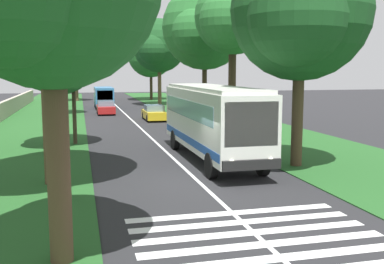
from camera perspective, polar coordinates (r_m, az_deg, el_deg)
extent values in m
plane|color=#262628|center=(18.82, 0.66, -6.11)|extent=(160.00, 160.00, 0.00)
cube|color=#235623|center=(33.19, -20.00, -0.52)|extent=(120.00, 8.00, 0.04)
cube|color=#235623|center=(35.39, 7.42, 0.36)|extent=(120.00, 8.00, 0.04)
cube|color=silver|center=(33.32, -5.84, -0.10)|extent=(110.00, 0.16, 0.01)
cube|color=silver|center=(22.82, 2.47, 1.67)|extent=(11.00, 2.50, 2.90)
cube|color=slate|center=(23.06, 2.27, 3.04)|extent=(9.68, 2.54, 0.85)
cube|color=slate|center=(17.64, 7.48, 0.98)|extent=(0.08, 2.20, 1.74)
cube|color=#1E4C9E|center=(22.95, 2.45, -0.81)|extent=(10.78, 2.53, 0.36)
cube|color=silver|center=(22.71, 2.49, 5.54)|extent=(10.56, 2.30, 0.18)
cube|color=black|center=(17.78, 7.53, -4.12)|extent=(0.16, 2.40, 0.40)
sphere|color=#F2EDCC|center=(17.54, 5.01, -3.81)|extent=(0.24, 0.24, 0.24)
sphere|color=#F2EDCC|center=(18.12, 9.84, -3.52)|extent=(0.24, 0.24, 0.24)
cylinder|color=black|center=(19.04, 2.43, -4.26)|extent=(1.10, 0.32, 1.10)
cylinder|color=black|center=(26.11, -2.14, -1.00)|extent=(1.10, 0.32, 1.10)
cylinder|color=black|center=(19.80, 8.84, -3.88)|extent=(1.10, 0.32, 1.10)
cylinder|color=black|center=(26.67, 2.70, -0.82)|extent=(1.10, 0.32, 1.10)
cube|color=silver|center=(11.58, 11.11, -15.23)|extent=(0.45, 6.80, 0.01)
cube|color=silver|center=(12.34, 9.30, -13.71)|extent=(0.45, 6.80, 0.01)
cube|color=silver|center=(13.12, 7.72, -12.37)|extent=(0.45, 6.80, 0.01)
cube|color=silver|center=(13.91, 6.33, -11.16)|extent=(0.45, 6.80, 0.01)
cube|color=silver|center=(14.71, 5.10, -10.08)|extent=(0.45, 6.80, 0.01)
cube|color=gold|center=(41.70, -4.78, 2.20)|extent=(4.30, 1.75, 0.70)
cube|color=slate|center=(41.54, -4.77, 3.04)|extent=(2.00, 1.61, 0.55)
cylinder|color=black|center=(40.27, -5.57, 1.70)|extent=(0.64, 0.22, 0.64)
cylinder|color=black|center=(42.93, -6.10, 2.06)|extent=(0.64, 0.22, 0.64)
cylinder|color=black|center=(40.53, -3.39, 1.76)|extent=(0.64, 0.22, 0.64)
cylinder|color=black|center=(43.17, -4.04, 2.12)|extent=(0.64, 0.22, 0.64)
cube|color=#B21E1E|center=(48.36, -10.78, 2.84)|extent=(4.30, 1.75, 0.70)
cube|color=slate|center=(48.21, -10.79, 3.57)|extent=(2.00, 1.61, 0.55)
cylinder|color=black|center=(47.00, -11.63, 2.43)|extent=(0.64, 0.22, 0.64)
cylinder|color=black|center=(49.68, -11.76, 2.70)|extent=(0.64, 0.22, 0.64)
cylinder|color=black|center=(47.08, -9.73, 2.49)|extent=(0.64, 0.22, 0.64)
cylinder|color=black|center=(49.77, -9.97, 2.76)|extent=(0.64, 0.22, 0.64)
cube|color=teal|center=(55.87, -11.03, 4.45)|extent=(6.00, 2.10, 2.10)
cube|color=slate|center=(56.05, -11.05, 4.84)|extent=(5.04, 2.13, 0.70)
cube|color=slate|center=(52.90, -10.87, 4.51)|extent=(0.06, 1.76, 1.18)
cylinder|color=black|center=(54.01, -11.90, 3.15)|extent=(0.76, 0.24, 0.76)
cylinder|color=black|center=(57.79, -12.04, 3.43)|extent=(0.76, 0.24, 0.76)
cylinder|color=black|center=(54.11, -9.89, 3.21)|extent=(0.76, 0.24, 0.76)
cylinder|color=black|center=(57.89, -10.16, 3.49)|extent=(0.76, 0.24, 0.76)
cylinder|color=#4C3826|center=(10.82, -16.47, -2.69)|extent=(0.54, 0.54, 5.11)
sphere|color=#1E5623|center=(12.25, -16.82, 15.11)|extent=(3.52, 3.52, 3.52)
cylinder|color=brown|center=(18.53, -17.75, 2.90)|extent=(0.40, 0.40, 6.03)
cylinder|color=brown|center=(70.31, -14.35, 6.20)|extent=(0.55, 0.55, 5.87)
sphere|color=#19471E|center=(70.35, -14.46, 9.67)|extent=(4.83, 4.83, 4.83)
sphere|color=#19471E|center=(71.79, -14.44, 9.34)|extent=(3.61, 3.61, 3.61)
sphere|color=#19471E|center=(69.14, -15.07, 9.39)|extent=(3.49, 3.49, 3.49)
cylinder|color=#4C3826|center=(48.90, -15.99, 5.09)|extent=(0.50, 0.50, 4.99)
sphere|color=#1E5623|center=(48.89, -16.16, 9.57)|extent=(4.82, 4.82, 4.82)
sphere|color=#1E5623|center=(50.33, -16.08, 9.10)|extent=(2.91, 2.91, 2.91)
sphere|color=#1E5623|center=(47.71, -17.07, 9.15)|extent=(3.27, 3.27, 3.27)
cylinder|color=#4C3826|center=(28.18, -16.26, 2.53)|extent=(0.38, 0.38, 4.13)
sphere|color=#286B2D|center=(28.10, -16.53, 9.48)|extent=(4.91, 4.91, 4.91)
sphere|color=#286B2D|center=(29.56, -16.38, 8.67)|extent=(2.87, 2.87, 2.87)
sphere|color=#286B2D|center=(26.91, -18.19, 8.73)|extent=(3.53, 3.53, 3.53)
cylinder|color=brown|center=(59.96, -4.09, 6.18)|extent=(0.48, 0.48, 5.80)
sphere|color=#19471E|center=(60.03, -4.14, 10.78)|extent=(6.96, 6.96, 6.96)
sphere|color=#19471E|center=(62.06, -4.46, 10.19)|extent=(3.96, 3.96, 3.96)
sphere|color=#19471E|center=(58.12, -4.86, 10.36)|extent=(4.13, 4.13, 4.13)
cylinder|color=#3D2D1E|center=(71.47, -5.15, 6.11)|extent=(0.44, 0.44, 5.07)
sphere|color=#286B2D|center=(71.49, -5.20, 9.75)|extent=(7.27, 7.27, 7.27)
sphere|color=#286B2D|center=(73.63, -5.45, 9.26)|extent=(4.54, 4.54, 4.54)
sphere|color=#286B2D|center=(69.52, -5.86, 9.35)|extent=(5.18, 5.18, 5.18)
cylinder|color=#3D2D1E|center=(39.49, 1.58, 5.69)|extent=(0.42, 0.42, 6.16)
sphere|color=#286B2D|center=(39.64, 1.61, 13.05)|extent=(7.28, 7.28, 7.28)
sphere|color=#286B2D|center=(41.69, 0.78, 12.03)|extent=(4.52, 4.52, 4.52)
sphere|color=#286B2D|center=(37.56, 0.72, 12.51)|extent=(4.25, 4.25, 4.25)
cylinder|color=#4C3826|center=(21.79, 13.12, 2.90)|extent=(0.53, 0.53, 5.41)
sphere|color=#19471E|center=(21.89, 13.48, 14.64)|extent=(6.42, 6.42, 6.42)
sphere|color=#19471E|center=(23.56, 11.25, 13.01)|extent=(3.57, 3.57, 3.57)
sphere|color=#19471E|center=(19.98, 13.09, 13.95)|extent=(4.22, 4.22, 4.22)
cylinder|color=#3D2D1E|center=(32.38, 5.05, 5.75)|extent=(0.54, 0.54, 6.75)
sphere|color=#286B2D|center=(32.59, 5.15, 14.30)|extent=(5.34, 5.34, 5.34)
sphere|color=#286B2D|center=(34.05, 4.24, 13.34)|extent=(3.42, 3.42, 3.42)
sphere|color=#286B2D|center=(31.03, 4.53, 13.89)|extent=(3.84, 3.84, 3.84)
cylinder|color=#473828|center=(28.56, -14.71, 6.94)|extent=(0.24, 0.24, 8.40)
cube|color=#3D3326|center=(28.76, -14.96, 14.13)|extent=(0.12, 1.40, 0.12)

